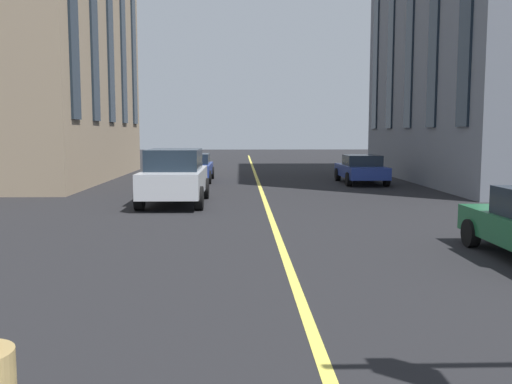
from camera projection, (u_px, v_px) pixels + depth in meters
The scene contains 4 objects.
lane_centre_line at pixel (267, 205), 18.86m from camera, with size 80.00×0.16×0.01m.
car_blue_near at pixel (361, 169), 26.81m from camera, with size 4.40×1.95×1.37m.
car_blue_oncoming at pixel (193, 167), 28.04m from camera, with size 4.40×1.95×1.37m.
car_silver_trailing at pixel (175, 176), 19.14m from camera, with size 4.70×2.14×1.88m.
Camera 1 is at (1.31, 0.88, 2.46)m, focal length 39.43 mm.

